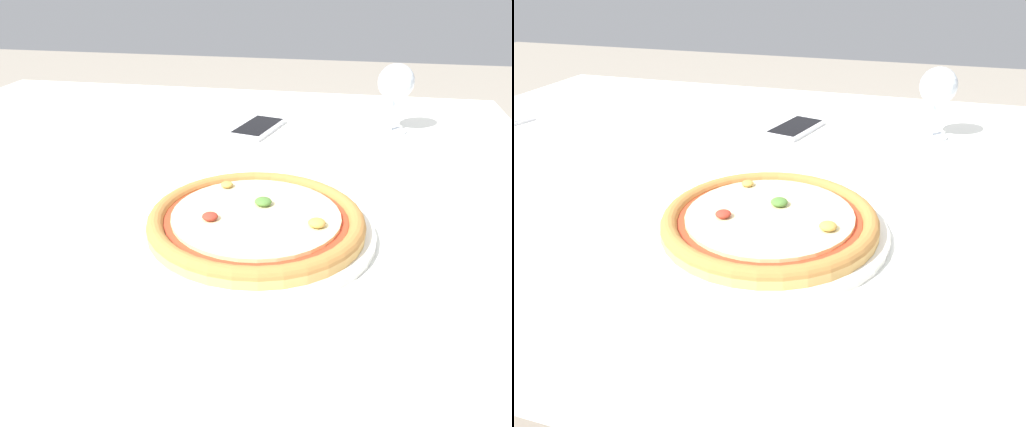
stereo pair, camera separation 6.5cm
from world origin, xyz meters
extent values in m
cube|color=brown|center=(0.00, 0.00, 0.69)|extent=(1.22, 1.02, 0.04)
cube|color=silver|center=(0.00, 0.00, 0.71)|extent=(1.32, 1.12, 0.01)
cylinder|color=brown|center=(-0.55, 0.45, 0.33)|extent=(0.06, 0.06, 0.67)
cylinder|color=brown|center=(0.55, 0.45, 0.33)|extent=(0.06, 0.06, 0.67)
cylinder|color=white|center=(0.19, -0.22, 0.72)|extent=(0.31, 0.31, 0.01)
cylinder|color=tan|center=(0.19, -0.22, 0.73)|extent=(0.28, 0.28, 0.01)
torus|color=#B27538|center=(0.19, -0.22, 0.73)|extent=(0.28, 0.28, 0.02)
cylinder|color=#BC381E|center=(0.19, -0.22, 0.73)|extent=(0.24, 0.24, 0.00)
cylinder|color=beige|center=(0.19, -0.22, 0.74)|extent=(0.22, 0.22, 0.00)
ellipsoid|color=#A83323|center=(0.14, -0.25, 0.75)|extent=(0.02, 0.02, 0.01)
ellipsoid|color=#BC9342|center=(0.14, -0.15, 0.74)|extent=(0.02, 0.02, 0.01)
ellipsoid|color=#BC9342|center=(0.27, -0.24, 0.75)|extent=(0.02, 0.02, 0.01)
ellipsoid|color=#4C7A33|center=(0.20, -0.20, 0.75)|extent=(0.02, 0.02, 0.01)
cube|color=silver|center=(-0.49, 0.10, 0.71)|extent=(0.01, 0.04, 0.00)
cube|color=silver|center=(-0.48, 0.10, 0.71)|extent=(0.01, 0.04, 0.00)
cube|color=silver|center=(-0.48, 0.10, 0.71)|extent=(0.01, 0.04, 0.00)
cube|color=silver|center=(-0.47, 0.10, 0.71)|extent=(0.01, 0.04, 0.00)
cylinder|color=silver|center=(0.39, 0.25, 0.71)|extent=(0.07, 0.07, 0.00)
cylinder|color=silver|center=(0.39, 0.25, 0.75)|extent=(0.01, 0.01, 0.07)
sphere|color=silver|center=(0.39, 0.25, 0.81)|extent=(0.07, 0.07, 0.07)
cube|color=white|center=(0.11, 0.21, 0.72)|extent=(0.10, 0.16, 0.01)
cube|color=black|center=(0.11, 0.21, 0.72)|extent=(0.09, 0.14, 0.00)
camera|label=1|loc=(0.30, -0.79, 1.04)|focal=35.00mm
camera|label=2|loc=(0.36, -0.77, 1.04)|focal=35.00mm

